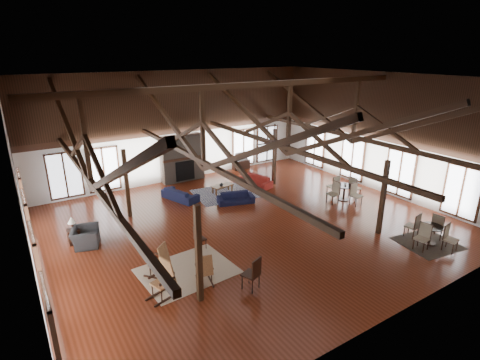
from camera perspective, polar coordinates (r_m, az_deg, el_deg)
floor at (r=16.01m, az=1.23°, el=-6.71°), size 16.00×16.00×0.00m
ceiling at (r=14.43m, az=1.41°, el=15.25°), size 16.00×14.00×0.02m
wall_back at (r=20.97m, az=-9.41°, el=7.98°), size 16.00×0.02×6.00m
wall_front at (r=10.22m, az=23.65°, el=-5.56°), size 16.00×0.02×6.00m
wall_left at (r=12.64m, az=-30.57°, el=-2.02°), size 0.02×14.00×6.00m
wall_right at (r=20.36m, az=20.57°, el=6.68°), size 0.02×14.00×6.00m
roof_truss at (r=14.70m, az=1.35°, el=7.56°), size 15.60×14.07×3.14m
post_grid at (r=15.40m, az=1.27°, el=-1.60°), size 8.16×7.16×3.05m
fireplace at (r=21.08m, az=-8.80°, el=3.28°), size 2.50×0.69×2.60m
ceiling_fan at (r=14.25m, az=5.26°, el=5.89°), size 1.60×1.60×0.75m
sofa_navy_front at (r=18.01m, az=-0.65°, el=-2.76°), size 1.88×1.16×0.51m
sofa_navy_left at (r=18.64m, az=-9.10°, el=-2.13°), size 2.12×1.39×0.58m
sofa_orange at (r=20.31m, az=2.33°, el=-0.12°), size 2.03×1.22×0.56m
coffee_table at (r=19.25m, az=-2.71°, el=-0.95°), size 1.18×0.72×0.42m
vase at (r=19.08m, az=-2.87°, el=-0.64°), size 0.21×0.21×0.20m
armchair at (r=15.37m, az=-22.51°, el=-8.01°), size 1.30×1.21×0.70m
side_table_lamp at (r=15.69m, az=-24.03°, el=-7.42°), size 0.42×0.42×1.09m
rocking_chair_a at (r=12.62m, az=-11.94°, el=-12.03°), size 0.95×0.99×1.16m
rocking_chair_b at (r=12.08m, az=-5.36°, el=-13.53°), size 0.58×0.87×1.03m
rocking_chair_c at (r=11.70m, az=-11.40°, el=-14.53°), size 1.05×0.75×1.22m
side_chair_a at (r=13.97m, az=-6.39°, el=-8.60°), size 0.40×0.40×0.88m
side_chair_b at (r=11.69m, az=2.09°, el=-13.76°), size 0.61×0.61×1.10m
cafe_table_near at (r=16.00m, az=27.07°, el=-7.00°), size 1.96×1.96×1.01m
cafe_table_far at (r=18.98m, az=15.60°, el=-1.46°), size 2.00×2.00×1.05m
cup_near at (r=15.81m, az=27.06°, el=-6.24°), size 0.13×0.13×0.09m
cup_far at (r=18.93m, az=15.77°, el=-0.64°), size 0.13×0.13×0.09m
tv_console at (r=23.19m, az=0.16°, el=2.37°), size 1.08×0.41×0.54m
television at (r=23.02m, az=0.06°, el=3.66°), size 0.97×0.22×0.55m
rug_tan at (r=13.00m, az=-8.03°, el=-13.54°), size 3.16×2.56×0.01m
rug_navy at (r=19.32m, az=-1.95°, el=-2.00°), size 3.54×2.82×0.01m
rug_dark at (r=16.20m, az=26.67°, el=-8.59°), size 2.30×2.14×0.01m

